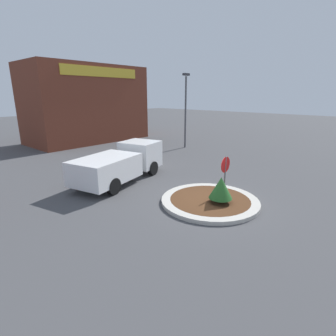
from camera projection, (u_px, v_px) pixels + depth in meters
name	position (u px, v px, depth m)	size (l,w,h in m)	color
ground_plane	(210.00, 203.00, 12.28)	(120.00, 120.00, 0.00)	#474749
traffic_island	(210.00, 201.00, 12.26)	(4.54, 4.54, 0.18)	#BCB7AD
stop_sign	(225.00, 169.00, 12.62)	(0.78, 0.07, 2.05)	#4C4C51
island_shrub	(221.00, 188.00, 11.67)	(1.06, 1.06, 1.20)	brown
utility_truck	(121.00, 163.00, 15.14)	(6.44, 3.56, 2.01)	white
storefront_building	(87.00, 104.00, 27.70)	(11.97, 6.07, 7.74)	brown
light_pole	(186.00, 105.00, 23.91)	(0.70, 0.30, 6.67)	#4C4C51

